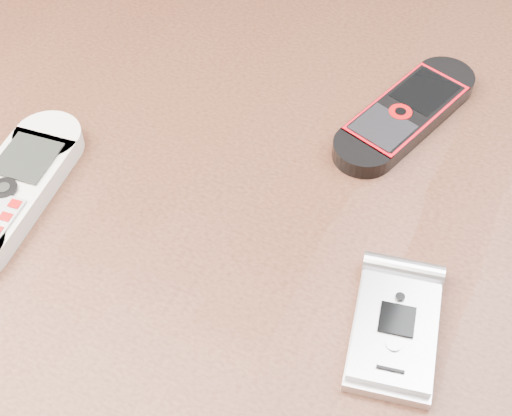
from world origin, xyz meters
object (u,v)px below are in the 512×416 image
(nokia_white, at_px, (11,190))
(nokia_black_red, at_px, (406,113))
(motorola_razr, at_px, (395,329))
(table, at_px, (251,294))

(nokia_white, relative_size, nokia_black_red, 1.01)
(nokia_black_red, distance_m, motorola_razr, 0.20)
(table, distance_m, nokia_black_red, 0.20)
(table, relative_size, nokia_black_red, 7.54)
(nokia_white, xyz_separation_m, motorola_razr, (0.29, 0.01, -0.00))
(motorola_razr, bearing_deg, nokia_white, 170.48)
(nokia_black_red, bearing_deg, nokia_white, -121.36)
(table, bearing_deg, nokia_white, -160.79)
(table, bearing_deg, motorola_razr, -22.77)
(table, relative_size, motorola_razr, 11.61)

